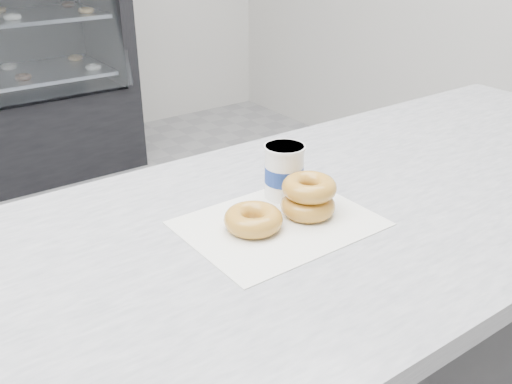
% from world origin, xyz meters
% --- Properties ---
extents(wax_paper, '(0.34, 0.26, 0.00)m').
position_xyz_m(wax_paper, '(0.40, -0.60, 0.90)').
color(wax_paper, silver).
rests_on(wax_paper, counter).
extents(donut_single, '(0.12, 0.12, 0.04)m').
position_xyz_m(donut_single, '(0.35, -0.58, 0.92)').
color(donut_single, gold).
rests_on(donut_single, wax_paper).
extents(donut_stack, '(0.12, 0.12, 0.07)m').
position_xyz_m(donut_stack, '(0.47, -0.60, 0.94)').
color(donut_stack, gold).
rests_on(donut_stack, wax_paper).
extents(coffee_cup, '(0.10, 0.10, 0.11)m').
position_xyz_m(coffee_cup, '(0.48, -0.51, 0.96)').
color(coffee_cup, white).
rests_on(coffee_cup, counter).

